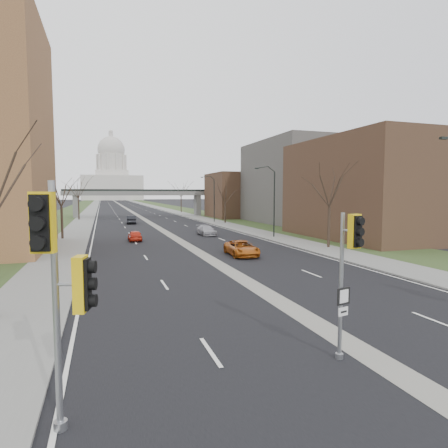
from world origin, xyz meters
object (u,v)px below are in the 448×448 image
car_left_near (135,236)px  car_right_near (242,248)px  car_right_mid (206,230)px  signal_pole_median (349,259)px  signal_pole_left (61,271)px  car_left_far (132,220)px

car_left_near → car_right_near: 15.70m
car_right_near → car_right_mid: car_right_near is taller
car_left_near → signal_pole_median: bearing=96.7°
signal_pole_left → car_right_mid: size_ratio=1.30×
car_left_far → car_right_mid: 23.69m
car_left_near → car_left_far: 25.43m
signal_pole_median → car_left_far: 59.51m
signal_pole_left → car_right_mid: 40.78m
car_left_far → signal_pole_left: bearing=89.2°
car_left_far → signal_pole_median: bearing=97.0°
signal_pole_median → car_right_near: (4.16, 20.54, -2.71)m
car_left_near → car_right_mid: bearing=-161.8°
signal_pole_left → car_left_far: signal_pole_left is taller
signal_pole_left → signal_pole_median: (8.29, 1.18, -0.38)m
signal_pole_left → car_right_mid: bearing=83.8°
signal_pole_median → car_left_far: signal_pole_median is taller
signal_pole_left → signal_pole_median: 8.38m
signal_pole_left → car_right_mid: (13.80, 38.25, -3.12)m
car_left_far → car_right_near: car_left_far is taller
signal_pole_left → car_left_near: bearing=96.5°
signal_pole_median → car_right_mid: signal_pole_median is taller
signal_pole_left → signal_pole_median: signal_pole_left is taller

